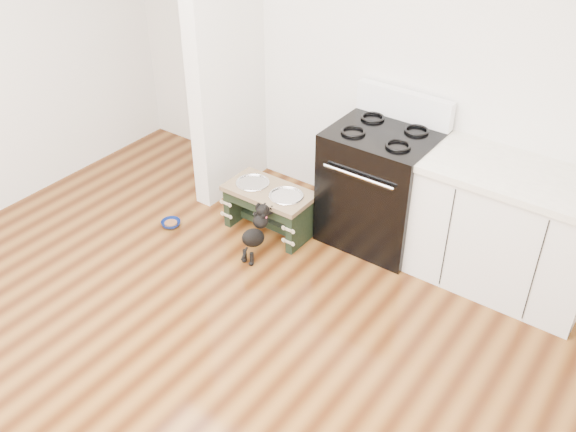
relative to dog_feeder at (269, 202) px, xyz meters
The scene contains 8 objects.
ground 1.81m from the dog_feeder, 74.44° to the right, with size 5.00×5.00×0.00m, color #3F1D0B.
room_shell 2.24m from the dog_feeder, 74.44° to the right, with size 5.00×5.00×5.00m.
partition_wall 1.34m from the dog_feeder, 151.49° to the left, with size 0.15×0.80×2.70m, color silver.
oven_range 0.87m from the dog_feeder, 30.89° to the left, with size 0.76×0.69×1.14m.
cabinet_run 1.78m from the dog_feeder, 14.90° to the left, with size 1.24×0.64×0.91m.
dog_feeder is the anchor object (origin of this frame).
puppy 0.35m from the dog_feeder, 68.85° to the right, with size 0.12×0.36×0.43m.
floor_bowl 0.84m from the dog_feeder, 148.03° to the right, with size 0.18×0.18×0.05m.
Camera 1 is at (2.10, -1.60, 3.03)m, focal length 40.00 mm.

